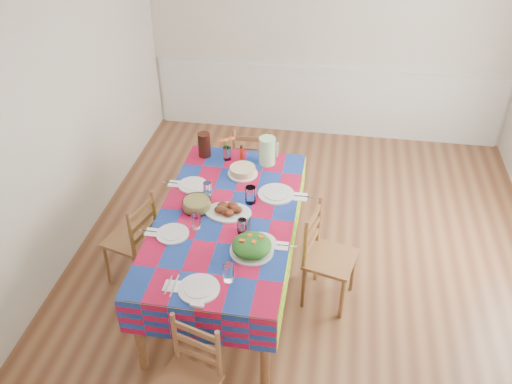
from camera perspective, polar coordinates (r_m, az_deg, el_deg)
room at (r=4.57m, az=6.33°, el=6.09°), size 4.58×5.08×2.78m
wainscot at (r=7.17m, az=7.36°, el=9.63°), size 4.41×0.06×0.92m
dining_table at (r=4.55m, az=-3.10°, el=-3.34°), size 1.14×2.11×0.82m
setting_near_head at (r=3.86m, az=-5.00°, el=-9.46°), size 0.48×0.32×0.14m
setting_left_near at (r=4.34m, az=-7.97°, el=-3.89°), size 0.48×0.28×0.13m
setting_left_far at (r=4.80m, az=-6.20°, el=0.60°), size 0.48×0.28×0.13m
setting_right_near at (r=4.22m, az=-0.20°, el=-4.74°), size 0.49×0.28×0.12m
setting_right_far at (r=4.66m, az=1.26°, el=-0.24°), size 0.60×0.35×0.15m
meat_platter at (r=4.49m, az=-2.95°, el=-1.94°), size 0.39×0.28×0.08m
salad_platter at (r=4.10m, az=-0.46°, el=-5.72°), size 0.34×0.34×0.14m
pasta_bowl at (r=4.55m, az=-6.25°, el=-1.29°), size 0.24×0.24×0.09m
cake at (r=4.96m, az=-1.41°, el=2.23°), size 0.28×0.28×0.08m
serving_utensils at (r=4.36m, az=-1.04°, el=-3.64°), size 0.14×0.32×0.01m
flower_vase at (r=5.15m, az=-3.08°, el=4.43°), size 0.15×0.13×0.24m
hot_sauce at (r=5.17m, az=-1.55°, el=4.20°), size 0.04×0.04×0.15m
green_pitcher at (r=5.07m, az=1.19°, el=4.35°), size 0.16×0.16×0.27m
tea_pitcher at (r=5.22m, az=-5.47°, el=4.98°), size 0.12×0.12×0.24m
name_card at (r=3.75m, az=-6.20°, el=-11.77°), size 0.10×0.03×0.02m
chair_near at (r=3.87m, az=-7.11°, el=-19.16°), size 0.48×0.47×0.89m
chair_far at (r=5.76m, az=-0.25°, el=2.86°), size 0.45×0.43×0.96m
chair_left at (r=4.94m, az=-12.73°, el=-4.91°), size 0.48×0.49×0.90m
chair_right at (r=4.65m, az=7.37°, el=-6.85°), size 0.48×0.50×0.94m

